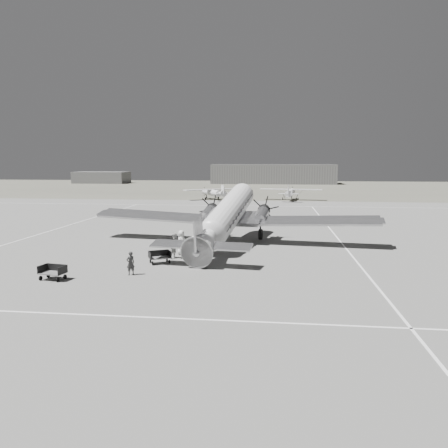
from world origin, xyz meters
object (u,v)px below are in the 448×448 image
Objects in this scene: ground_crew at (131,263)px; ramp_agent at (175,246)px; passenger at (181,242)px; baggage_cart_near at (160,257)px; light_plane_right at (290,194)px; light_plane_left at (212,194)px; shed_secondary at (102,177)px; baggage_cart_far at (53,273)px; hangar_main at (273,174)px; dc3_airliner at (227,217)px.

ramp_agent reaches higher than ground_crew.
baggage_cart_near is at bearing 178.13° from passenger.
light_plane_right is 59.74m from ground_crew.
light_plane_left reaches higher than passenger.
ramp_agent is (53.39, -116.21, -1.01)m from shed_secondary.
shed_secondary is 1.57× the size of light_plane_left.
shed_secondary is at bearing 51.74° from ramp_agent.
shed_secondary is at bearing -110.30° from ground_crew.
ramp_agent is at bearing -173.42° from passenger.
light_plane_right is at bearing 84.25° from baggage_cart_far.
baggage_cart_far is 10.56m from passenger.
light_plane_left is (48.60, -63.26, -0.81)m from shed_secondary.
shed_secondary is 11.15× the size of baggage_cart_near.
light_plane_right is at bearing -86.78° from hangar_main.
dc3_airliner is 15.92m from baggage_cart_far.
shed_secondary is at bearing 38.54° from passenger.
light_plane_right reaches higher than baggage_cart_far.
hangar_main reaches higher than dc3_airliner.
baggage_cart_near is (4.06, -54.79, -0.74)m from light_plane_left.
baggage_cart_near is 3.57m from ground_crew.
ramp_agent is at bearing -65.33° from shed_secondary.
light_plane_left is at bearing -99.48° from hangar_main.
ramp_agent is 1.01× the size of passenger.
ramp_agent is at bearing 57.96° from baggage_cart_far.
shed_secondary is 131.90m from baggage_cart_far.
ramp_agent is at bearing -93.12° from hangar_main.
light_plane_left reaches higher than baggage_cart_near.
hangar_main is 119.98m from passenger.
light_plane_right reaches higher than ground_crew.
baggage_cart_far is 0.82× the size of ramp_agent.
shed_secondary is 9.24× the size of passenger.
light_plane_left is 0.95× the size of light_plane_right.
shed_secondary reaches higher than light_plane_right.
light_plane_right is 52.82m from passenger.
light_plane_left is 54.94m from baggage_cart_near.
baggage_cart_near is (52.66, -118.05, -1.54)m from shed_secondary.
shed_secondary is 131.97m from ground_crew.
light_plane_left is 7.07× the size of baggage_cart_far.
hangar_main is 21.26× the size of ramp_agent.
dc3_airliner is (-3.28, -115.61, -0.76)m from hangar_main.
light_plane_left is at bearing 32.23° from ramp_agent.
dc3_airliner is at bearing 62.46° from baggage_cart_far.
dc3_airliner is 17.13× the size of ground_crew.
ramp_agent is (6.22, 6.97, 0.53)m from baggage_cart_far.
ramp_agent reaches higher than baggage_cart_near.
ramp_agent is (1.76, 5.24, 0.21)m from ground_crew.
hangar_main reaches higher than light_plane_right.
ground_crew is at bearing 30.88° from baggage_cart_far.
ramp_agent is (4.78, -52.95, -0.20)m from light_plane_left.
passenger reaches higher than baggage_cart_far.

